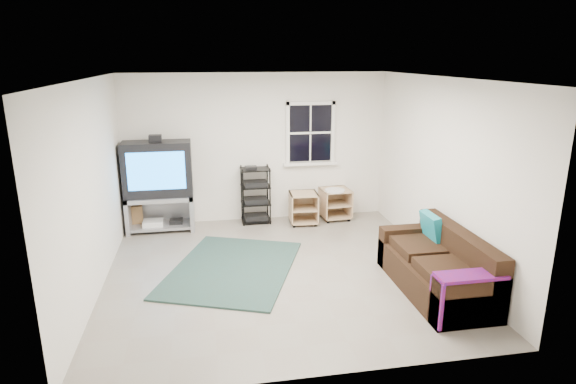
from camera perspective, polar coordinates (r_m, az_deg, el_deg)
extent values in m
plane|color=slate|center=(6.73, -1.21, -9.38)|extent=(4.60, 4.60, 0.00)
plane|color=white|center=(6.09, -1.35, 13.34)|extent=(4.60, 4.60, 0.00)
plane|color=silver|center=(8.51, -3.68, 5.21)|extent=(4.60, 0.00, 4.60)
plane|color=silver|center=(4.14, 3.69, -6.44)|extent=(4.60, 0.00, 4.60)
plane|color=silver|center=(6.36, -22.20, 0.40)|extent=(0.00, 4.60, 4.60)
plane|color=silver|center=(7.00, 17.67, 2.16)|extent=(0.00, 4.60, 4.60)
cube|color=black|center=(8.61, 2.64, 7.03)|extent=(0.80, 0.01, 1.02)
cube|color=silver|center=(8.53, 2.72, 10.47)|extent=(0.88, 0.06, 0.06)
cube|color=silver|center=(8.68, 2.65, 3.41)|extent=(0.98, 0.14, 0.05)
cube|color=silver|center=(8.51, -0.04, 6.95)|extent=(0.06, 0.06, 1.10)
cube|color=silver|center=(8.69, 5.33, 7.06)|extent=(0.06, 0.06, 1.10)
cube|color=silver|center=(8.60, 2.67, 7.02)|extent=(0.78, 0.04, 0.04)
cube|color=#919299|center=(8.36, -14.96, -0.60)|extent=(1.11, 0.55, 0.07)
cube|color=#919299|center=(8.50, -18.33, -2.52)|extent=(0.07, 0.55, 0.61)
cube|color=#919299|center=(8.41, -11.29, -2.21)|extent=(0.07, 0.55, 0.61)
cube|color=#919299|center=(8.51, -14.72, -3.82)|extent=(0.98, 0.51, 0.04)
cube|color=#919299|center=(8.68, -14.71, -1.85)|extent=(1.11, 0.04, 0.61)
cube|color=silver|center=(8.46, -15.68, -3.54)|extent=(0.33, 0.27, 0.09)
cube|color=black|center=(8.48, -13.11, -3.40)|extent=(0.22, 0.20, 0.07)
cube|color=black|center=(8.24, -15.20, 2.66)|extent=(1.11, 0.47, 0.91)
cube|color=#1E87FF|center=(8.01, -15.35, 2.40)|extent=(0.91, 0.01, 0.62)
cube|color=black|center=(8.15, -15.46, 6.16)|extent=(0.20, 0.14, 0.11)
cylinder|color=black|center=(8.31, -5.33, -0.71)|extent=(0.02, 0.02, 1.02)
cylinder|color=black|center=(8.36, -2.14, -0.56)|extent=(0.02, 0.02, 1.02)
cylinder|color=black|center=(8.63, -5.52, -0.10)|extent=(0.02, 0.02, 1.02)
cylinder|color=black|center=(8.67, -2.44, 0.05)|extent=(0.02, 0.02, 1.02)
cube|color=black|center=(8.63, -3.80, -3.27)|extent=(0.51, 0.37, 0.02)
cube|color=black|center=(8.61, -3.81, -2.95)|extent=(0.40, 0.30, 0.08)
cube|color=black|center=(8.53, -3.84, -1.32)|extent=(0.51, 0.37, 0.02)
cube|color=black|center=(8.52, -3.84, -0.99)|extent=(0.40, 0.30, 0.08)
cube|color=black|center=(8.45, -3.88, 0.68)|extent=(0.51, 0.37, 0.02)
cube|color=black|center=(8.43, -3.88, 1.01)|extent=(0.40, 0.30, 0.08)
cube|color=black|center=(8.37, -3.92, 2.71)|extent=(0.51, 0.37, 0.02)
cube|color=tan|center=(8.39, 1.85, -0.20)|extent=(0.50, 0.50, 0.02)
cube|color=tan|center=(8.54, 1.82, -3.36)|extent=(0.50, 0.50, 0.02)
cube|color=tan|center=(8.43, 0.32, -1.86)|extent=(0.04, 0.47, 0.51)
cube|color=tan|center=(8.50, 3.34, -1.74)|extent=(0.04, 0.47, 0.51)
cube|color=tan|center=(8.68, 1.60, -1.35)|extent=(0.43, 0.04, 0.51)
cube|color=tan|center=(8.47, 1.84, -1.93)|extent=(0.45, 0.47, 0.02)
cylinder|color=black|center=(8.35, 0.74, -4.06)|extent=(0.05, 0.05, 0.05)
cylinder|color=black|center=(8.76, 2.85, -3.12)|extent=(0.05, 0.05, 0.05)
cube|color=tan|center=(8.68, 5.67, 0.24)|extent=(0.54, 0.54, 0.02)
cube|color=tan|center=(8.82, 5.59, -2.75)|extent=(0.54, 0.54, 0.02)
cube|color=tan|center=(8.68, 4.14, -1.38)|extent=(0.06, 0.50, 0.50)
cube|color=tan|center=(8.83, 7.09, -1.15)|extent=(0.06, 0.50, 0.50)
cube|color=tan|center=(8.97, 5.12, -0.83)|extent=(0.46, 0.05, 0.50)
cube|color=tan|center=(8.76, 5.62, -1.39)|extent=(0.49, 0.51, 0.02)
cylinder|color=black|center=(8.60, 4.77, -3.51)|extent=(0.05, 0.05, 0.05)
cylinder|color=black|center=(9.08, 6.34, -2.49)|extent=(0.05, 0.05, 0.05)
cylinder|color=silver|center=(8.56, 5.58, 0.19)|extent=(0.36, 0.36, 0.03)
cube|color=black|center=(6.41, 16.98, -9.55)|extent=(0.83, 1.84, 0.39)
cube|color=black|center=(6.40, 19.70, -6.04)|extent=(0.22, 1.84, 0.39)
cube|color=black|center=(7.04, 14.10, -6.18)|extent=(0.83, 0.22, 0.57)
cube|color=black|center=(5.74, 20.72, -11.98)|extent=(0.83, 0.22, 0.57)
cube|color=black|center=(5.98, 18.12, -8.87)|extent=(0.55, 0.66, 0.12)
cube|color=black|center=(6.58, 15.15, -6.32)|extent=(0.55, 0.66, 0.12)
cube|color=teal|center=(6.72, 16.64, -4.00)|extent=(0.18, 0.44, 0.38)
cube|color=#0C1287|center=(5.60, 20.86, -9.25)|extent=(0.76, 0.28, 0.04)
cube|color=#0C1287|center=(5.55, 17.15, -12.40)|extent=(0.04, 0.28, 0.53)
cube|color=#312115|center=(6.83, -6.59, -8.97)|extent=(2.25, 2.59, 0.03)
cube|color=#926541|center=(8.66, -17.76, -2.84)|extent=(0.31, 0.22, 0.41)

